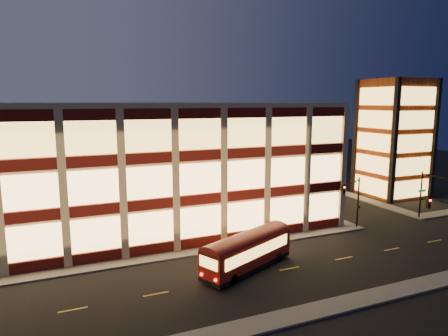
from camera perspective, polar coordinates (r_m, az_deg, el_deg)
name	(u,v)px	position (r m, az deg, el deg)	size (l,w,h in m)	color
ground	(162,262)	(38.31, -8.87, -13.07)	(200.00, 200.00, 0.00)	black
sidewalk_office_south	(127,262)	(38.65, -13.67, -12.91)	(54.00, 2.00, 0.15)	#514F4C
sidewalk_office_east	(281,197)	(61.98, 8.11, -4.19)	(2.00, 30.00, 0.15)	#514F4C
sidewalk_tower_west	(339,191)	(68.22, 16.05, -3.21)	(2.00, 30.00, 0.15)	#514F4C
sidewalk_near	(214,336)	(27.21, -1.47, -22.83)	(100.00, 2.00, 0.15)	#514F4C
office_building	(104,161)	(52.13, -16.82, 0.94)	(50.45, 30.45, 14.50)	tan
stair_tower	(394,138)	(67.25, 23.07, 3.92)	(8.60, 8.60, 18.00)	#8C3814
traffic_signal_far	(353,196)	(47.43, 17.94, -3.79)	(3.79, 1.87, 6.00)	black
traffic_signal_right	(431,189)	(54.87, 27.49, -2.66)	(1.20, 4.37, 6.00)	black
trolley_bus	(247,249)	(35.79, 3.37, -11.48)	(9.87, 6.27, 3.30)	maroon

